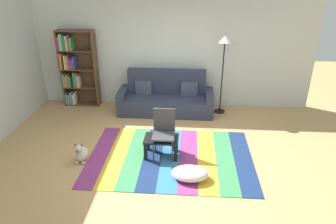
# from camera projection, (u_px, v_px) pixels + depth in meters

# --- Properties ---
(ground_plane) EXTENTS (14.00, 14.00, 0.00)m
(ground_plane) POSITION_uv_depth(u_px,v_px,m) (164.00, 156.00, 5.76)
(ground_plane) COLOR tan
(back_wall) EXTENTS (6.80, 0.10, 2.70)m
(back_wall) POSITION_uv_depth(u_px,v_px,m) (172.00, 52.00, 7.50)
(back_wall) COLOR silver
(back_wall) RESTS_ON ground_plane
(rug) EXTENTS (3.02, 2.11, 0.01)m
(rug) POSITION_uv_depth(u_px,v_px,m) (170.00, 157.00, 5.72)
(rug) COLOR #843370
(rug) RESTS_ON ground_plane
(couch) EXTENTS (2.26, 0.80, 1.00)m
(couch) POSITION_uv_depth(u_px,v_px,m) (166.00, 98.00, 7.46)
(couch) COLOR #2D3347
(couch) RESTS_ON ground_plane
(bookshelf) EXTENTS (0.90, 0.28, 1.89)m
(bookshelf) POSITION_uv_depth(u_px,v_px,m) (75.00, 69.00, 7.61)
(bookshelf) COLOR brown
(bookshelf) RESTS_ON ground_plane
(coffee_table) EXTENTS (0.63, 0.43, 0.37)m
(coffee_table) POSITION_uv_depth(u_px,v_px,m) (161.00, 142.00, 5.66)
(coffee_table) COLOR black
(coffee_table) RESTS_ON rug
(pouf) EXTENTS (0.62, 0.41, 0.21)m
(pouf) POSITION_uv_depth(u_px,v_px,m) (190.00, 173.00, 5.08)
(pouf) COLOR white
(pouf) RESTS_ON rug
(dog) EXTENTS (0.22, 0.35, 0.40)m
(dog) POSITION_uv_depth(u_px,v_px,m) (81.00, 153.00, 5.55)
(dog) COLOR beige
(dog) RESTS_ON ground_plane
(standing_lamp) EXTENTS (0.32, 0.32, 1.85)m
(standing_lamp) POSITION_uv_depth(u_px,v_px,m) (224.00, 50.00, 6.91)
(standing_lamp) COLOR black
(standing_lamp) RESTS_ON ground_plane
(tv_remote) EXTENTS (0.07, 0.16, 0.02)m
(tv_remote) POSITION_uv_depth(u_px,v_px,m) (166.00, 137.00, 5.63)
(tv_remote) COLOR black
(tv_remote) RESTS_ON coffee_table
(folding_chair) EXTENTS (0.40, 0.40, 0.90)m
(folding_chair) POSITION_uv_depth(u_px,v_px,m) (164.00, 129.00, 5.61)
(folding_chair) COLOR #38383D
(folding_chair) RESTS_ON ground_plane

